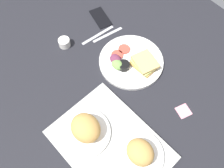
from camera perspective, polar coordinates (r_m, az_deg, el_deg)
ground_plane at (r=111.40cm, az=1.84°, el=-1.18°), size 190.00×150.00×3.00cm
serving_tray at (r=99.79cm, az=-0.46°, el=-13.97°), size 46.93×35.69×1.60cm
bread_plate_near at (r=95.37cm, az=6.24°, el=-15.82°), size 20.65×20.65×8.89cm
bread_plate_far at (r=97.09cm, az=-6.27°, el=-10.51°), size 20.96×20.96×9.96cm
plate_with_salad at (r=115.57cm, az=4.57°, el=5.23°), size 30.40×30.40×5.40cm
espresso_cup at (r=123.56cm, az=-11.06°, el=9.45°), size 5.60×5.60×4.00cm
fork at (r=126.79cm, az=-1.02°, el=11.44°), size 3.55×17.04×0.50cm
knife at (r=126.81cm, az=-3.32°, el=11.33°), size 2.17×19.04×0.50cm
cell_phone at (r=134.51cm, az=-2.69°, el=15.23°), size 15.62×10.16×0.80cm
sticky_note at (r=109.50cm, az=16.34°, el=-6.07°), size 6.84×6.84×0.12cm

